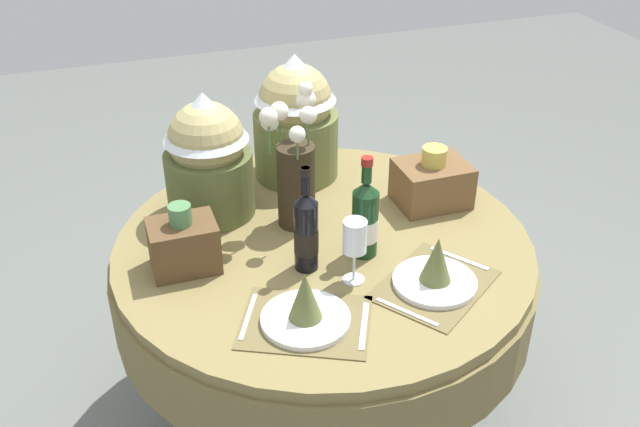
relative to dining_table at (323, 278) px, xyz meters
The scene contains 12 objects.
ground 0.59m from the dining_table, ahead, with size 8.00×8.00×0.00m, color slate.
dining_table is the anchor object (origin of this frame).
place_setting_left 0.44m from the dining_table, 116.13° to the right, with size 0.42×0.38×0.16m.
place_setting_right 0.43m from the dining_table, 55.08° to the right, with size 0.43×0.41×0.16m.
flower_vase 0.36m from the dining_table, 110.34° to the left, with size 0.21×0.22×0.45m.
wine_bottle_left 0.30m from the dining_table, 47.87° to the right, with size 0.08×0.08×0.32m.
wine_bottle_right 0.31m from the dining_table, 128.74° to the right, with size 0.07×0.07×0.33m.
wine_glass_right 0.36m from the dining_table, 86.27° to the right, with size 0.07×0.07×0.20m.
gift_tub_back_left 0.55m from the dining_table, 135.50° to the left, with size 0.28×0.28×0.42m.
gift_tub_back_centre 0.59m from the dining_table, 83.29° to the left, with size 0.30×0.30×0.45m.
woven_basket_side_left 0.49m from the dining_table, behind, with size 0.19×0.15×0.21m.
woven_basket_side_right 0.49m from the dining_table, 13.69° to the left, with size 0.23×0.18×0.21m.
Camera 1 is at (-0.62, -1.76, 1.98)m, focal length 40.34 mm.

